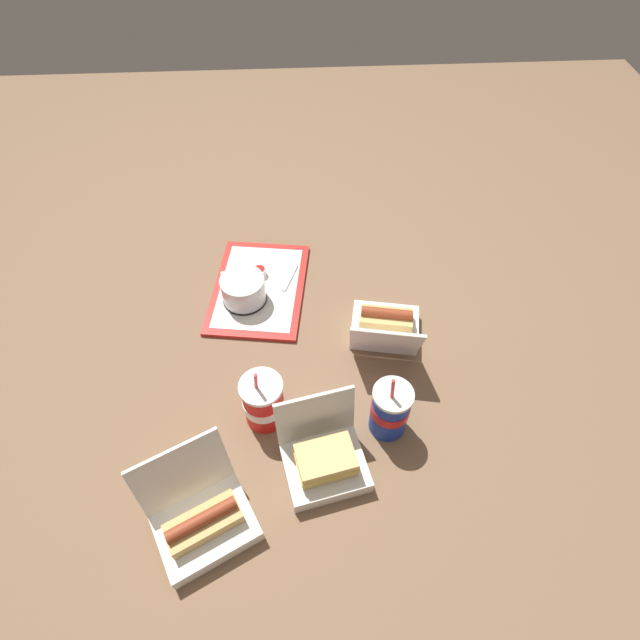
{
  "coord_description": "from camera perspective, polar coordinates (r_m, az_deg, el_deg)",
  "views": [
    {
      "loc": [
        0.8,
        -0.01,
        1.08
      ],
      "look_at": [
        -0.03,
        0.04,
        0.05
      ],
      "focal_mm": 28.0,
      "sensor_mm": 36.0,
      "label": 1
    }
  ],
  "objects": [
    {
      "name": "ground_plane",
      "position": [
        1.35,
        -1.45,
        -2.42
      ],
      "size": [
        3.2,
        3.2,
        0.0
      ],
      "primitive_type": "plane",
      "color": "brown"
    },
    {
      "name": "food_tray",
      "position": [
        1.47,
        -6.99,
        3.65
      ],
      "size": [
        0.4,
        0.31,
        0.01
      ],
      "color": "red",
      "rests_on": "ground_plane"
    },
    {
      "name": "cake_container",
      "position": [
        1.41,
        -8.74,
        3.4
      ],
      "size": [
        0.13,
        0.13,
        0.08
      ],
      "color": "black",
      "rests_on": "food_tray"
    },
    {
      "name": "ketchup_cup",
      "position": [
        1.49,
        -6.91,
        5.53
      ],
      "size": [
        0.04,
        0.04,
        0.02
      ],
      "color": "white",
      "rests_on": "food_tray"
    },
    {
      "name": "napkin_stack",
      "position": [
        1.49,
        -9.24,
        4.34
      ],
      "size": [
        0.11,
        0.11,
        0.0
      ],
      "primitive_type": "cube",
      "rotation": [
        0.0,
        0.0,
        0.15
      ],
      "color": "white",
      "rests_on": "food_tray"
    },
    {
      "name": "plastic_fork",
      "position": [
        1.48,
        -3.46,
        4.85
      ],
      "size": [
        0.11,
        0.05,
        0.0
      ],
      "primitive_type": "cube",
      "rotation": [
        0.0,
        0.0,
        -0.37
      ],
      "color": "white",
      "rests_on": "food_tray"
    },
    {
      "name": "clamshell_hotdog_corner",
      "position": [
        1.12,
        -13.24,
        -21.38
      ],
      "size": [
        0.26,
        0.26,
        0.18
      ],
      "color": "white",
      "rests_on": "ground_plane"
    },
    {
      "name": "clamshell_sandwich_center",
      "position": [
        1.13,
        0.49,
        -15.66
      ],
      "size": [
        0.2,
        0.21,
        0.18
      ],
      "color": "white",
      "rests_on": "ground_plane"
    },
    {
      "name": "clamshell_hotdog_right",
      "position": [
        1.34,
        7.46,
        -0.71
      ],
      "size": [
        0.24,
        0.21,
        0.17
      ],
      "color": "white",
      "rests_on": "ground_plane"
    },
    {
      "name": "soda_cup_left",
      "position": [
        1.17,
        -6.49,
        -9.25
      ],
      "size": [
        0.1,
        0.1,
        0.2
      ],
      "color": "red",
      "rests_on": "ground_plane"
    },
    {
      "name": "soda_cup_front",
      "position": [
        1.16,
        8.0,
        -10.11
      ],
      "size": [
        0.09,
        0.09,
        0.21
      ],
      "color": "#1938B7",
      "rests_on": "ground_plane"
    }
  ]
}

